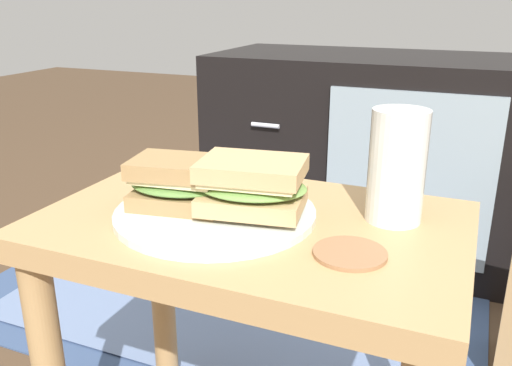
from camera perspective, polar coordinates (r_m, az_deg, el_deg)
side_table at (r=0.76m, az=-0.50°, el=-9.98°), size 0.56×0.36×0.46m
tv_cabinet at (r=1.64m, az=12.60°, el=2.87°), size 0.96×0.46×0.58m
area_rug at (r=1.42m, az=-3.51°, el=-12.02°), size 1.26×0.74×0.01m
plate at (r=0.72m, az=-4.30°, el=-3.17°), size 0.27×0.27×0.01m
sandwich_front at (r=0.73m, az=-8.17°, el=0.01°), size 0.14×0.11×0.07m
sandwich_back at (r=0.69m, az=-0.40°, el=-0.20°), size 0.16×0.13×0.07m
beer_glass at (r=0.71m, az=14.62°, el=1.48°), size 0.07×0.07×0.15m
coaster at (r=0.63m, az=9.87°, el=-7.30°), size 0.08×0.08×0.01m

